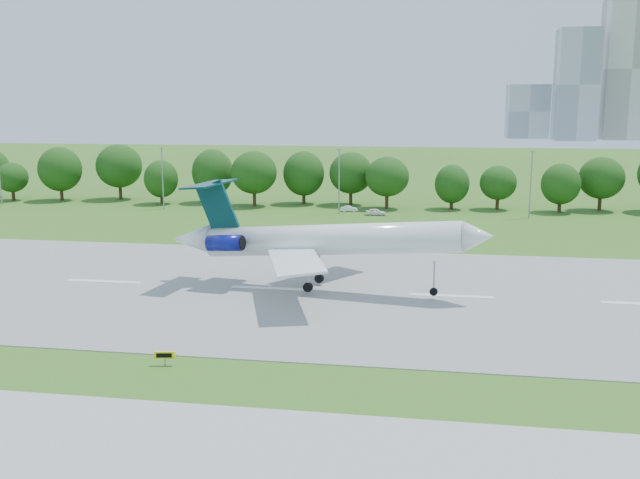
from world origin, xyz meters
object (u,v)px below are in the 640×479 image
at_px(airliner, 315,239).
at_px(service_vehicle_a, 349,209).
at_px(service_vehicle_b, 376,212).
at_px(taxi_sign_left, 165,355).

height_order(airliner, service_vehicle_a, airliner).
height_order(airliner, service_vehicle_b, airliner).
distance_m(airliner, service_vehicle_a, 59.89).
bearing_deg(taxi_sign_left, service_vehicle_a, 77.99).
distance_m(service_vehicle_a, service_vehicle_b, 6.82).
bearing_deg(service_vehicle_b, service_vehicle_a, 52.13).
bearing_deg(service_vehicle_a, taxi_sign_left, 169.44).
bearing_deg(taxi_sign_left, airliner, 63.56).
distance_m(airliner, taxi_sign_left, 26.61).
bearing_deg(service_vehicle_b, taxi_sign_left, 171.04).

